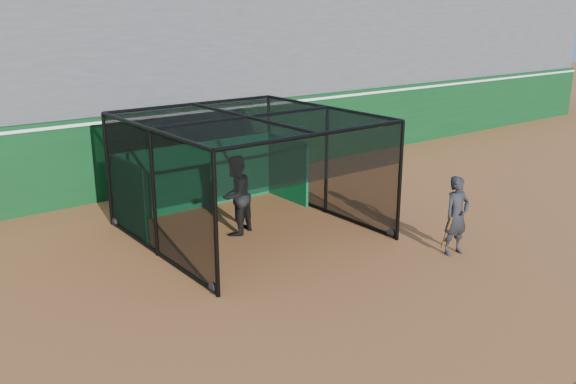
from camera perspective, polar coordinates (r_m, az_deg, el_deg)
ground at (r=12.63m, az=2.62°, el=-8.82°), size 120.00×120.00×0.00m
outfield_wall at (r=19.16m, az=-13.93°, el=3.65°), size 50.00×0.50×2.50m
grandstand at (r=22.25m, az=-18.59°, el=13.32°), size 50.00×7.85×8.95m
batting_cage at (r=15.19m, az=-3.75°, el=1.51°), size 5.21×5.47×2.95m
batter at (r=15.21m, az=-4.93°, el=-0.32°), size 1.21×1.11×2.02m
on_deck_player at (r=14.44m, az=15.48°, el=-2.16°), size 0.72×0.52×1.85m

